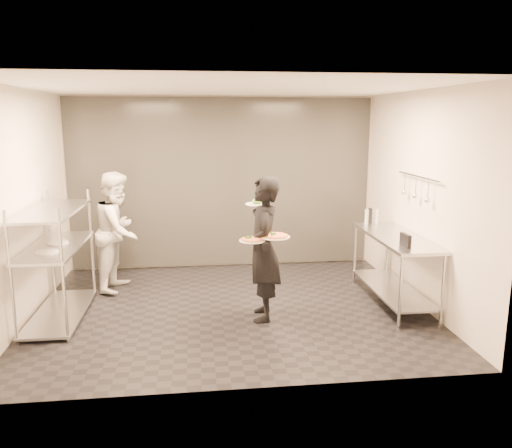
{
  "coord_description": "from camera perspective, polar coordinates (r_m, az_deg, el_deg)",
  "views": [
    {
      "loc": [
        -0.42,
        -6.15,
        2.42
      ],
      "look_at": [
        0.33,
        0.1,
        1.1
      ],
      "focal_mm": 35.0,
      "sensor_mm": 36.0,
      "label": 1
    }
  ],
  "objects": [
    {
      "name": "pizza_plate_near",
      "position": [
        5.76,
        -0.43,
        -1.8
      ],
      "size": [
        0.3,
        0.3,
        0.05
      ],
      "color": "white",
      "rests_on": "waiter"
    },
    {
      "name": "bottle_green",
      "position": [
        7.51,
        12.55,
        0.86
      ],
      "size": [
        0.06,
        0.06,
        0.21
      ],
      "primitive_type": "cylinder",
      "color": "gray",
      "rests_on": "prep_counter"
    },
    {
      "name": "salad_plate",
      "position": [
        6.23,
        0.16,
        2.45
      ],
      "size": [
        0.3,
        0.3,
        0.07
      ],
      "color": "white",
      "rests_on": "waiter"
    },
    {
      "name": "room_shell",
      "position": [
        7.41,
        -3.56,
        3.91
      ],
      "size": [
        5.0,
        4.0,
        2.8
      ],
      "color": "black",
      "rests_on": "ground"
    },
    {
      "name": "chef",
      "position": [
        7.42,
        -15.47,
        -0.79
      ],
      "size": [
        0.8,
        0.94,
        1.71
      ],
      "primitive_type": "imported",
      "rotation": [
        0.0,
        0.0,
        1.36
      ],
      "color": "silver",
      "rests_on": "ground"
    },
    {
      "name": "bottle_dark",
      "position": [
        7.52,
        12.88,
        0.92
      ],
      "size": [
        0.07,
        0.07,
        0.23
      ],
      "primitive_type": "cylinder",
      "color": "black",
      "rests_on": "prep_counter"
    },
    {
      "name": "bottle_clear",
      "position": [
        7.56,
        13.66,
        0.88
      ],
      "size": [
        0.06,
        0.06,
        0.21
      ],
      "primitive_type": "cylinder",
      "color": "gray",
      "rests_on": "prep_counter"
    },
    {
      "name": "pass_rack",
      "position": [
        6.6,
        -21.88,
        -3.53
      ],
      "size": [
        0.6,
        1.6,
        1.5
      ],
      "color": "#BABDC1",
      "rests_on": "ground"
    },
    {
      "name": "pizza_plate_far",
      "position": [
        5.8,
        2.22,
        -1.38
      ],
      "size": [
        0.35,
        0.35,
        0.05
      ],
      "color": "white",
      "rests_on": "waiter"
    },
    {
      "name": "utensil_rail",
      "position": [
        6.83,
        17.87,
        3.92
      ],
      "size": [
        0.07,
        1.2,
        0.31
      ],
      "color": "#BABDC1",
      "rests_on": "room_shell"
    },
    {
      "name": "waiter",
      "position": [
        6.05,
        0.84,
        -2.89
      ],
      "size": [
        0.47,
        0.67,
        1.76
      ],
      "primitive_type": "imported",
      "rotation": [
        0.0,
        0.0,
        -1.64
      ],
      "color": "black",
      "rests_on": "ground"
    },
    {
      "name": "prep_counter",
      "position": [
        6.91,
        15.51,
        -3.65
      ],
      "size": [
        0.6,
        1.8,
        0.92
      ],
      "color": "#BABDC1",
      "rests_on": "ground"
    },
    {
      "name": "pos_monitor",
      "position": [
        6.25,
        16.71,
        -1.8
      ],
      "size": [
        0.05,
        0.23,
        0.16
      ],
      "primitive_type": "cube",
      "rotation": [
        0.0,
        0.0,
        0.04
      ],
      "color": "black",
      "rests_on": "prep_counter"
    }
  ]
}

